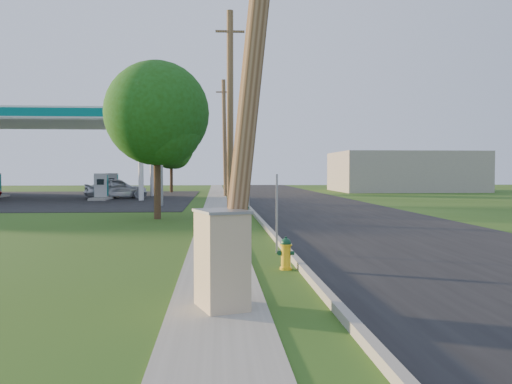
# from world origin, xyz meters

# --- Properties ---
(ground_plane) EXTENTS (140.00, 140.00, 0.00)m
(ground_plane) POSITION_xyz_m (0.00, 0.00, 0.00)
(ground_plane) COLOR #2F4D12
(ground_plane) RESTS_ON ground
(road) EXTENTS (8.00, 120.00, 0.02)m
(road) POSITION_xyz_m (4.50, 10.00, 0.01)
(road) COLOR black
(road) RESTS_ON ground
(curb) EXTENTS (0.15, 120.00, 0.15)m
(curb) POSITION_xyz_m (0.50, 10.00, 0.07)
(curb) COLOR gray
(curb) RESTS_ON ground
(sidewalk) EXTENTS (1.50, 120.00, 0.03)m
(sidewalk) POSITION_xyz_m (-1.25, 10.00, 0.01)
(sidewalk) COLOR gray
(sidewalk) RESTS_ON ground
(forecourt) EXTENTS (26.00, 28.00, 0.02)m
(forecourt) POSITION_xyz_m (-16.00, 32.00, 0.01)
(forecourt) COLOR black
(forecourt) RESTS_ON ground
(utility_pole_mid) EXTENTS (1.40, 0.32, 9.80)m
(utility_pole_mid) POSITION_xyz_m (-0.60, 17.00, 4.95)
(utility_pole_mid) COLOR brown
(utility_pole_mid) RESTS_ON ground
(utility_pole_far) EXTENTS (1.40, 0.32, 9.50)m
(utility_pole_far) POSITION_xyz_m (-0.60, 35.00, 4.80)
(utility_pole_far) COLOR brown
(utility_pole_far) RESTS_ON ground
(sign_post_near) EXTENTS (0.05, 0.04, 2.00)m
(sign_post_near) POSITION_xyz_m (0.25, 4.20, 1.00)
(sign_post_near) COLOR gray
(sign_post_near) RESTS_ON ground
(sign_post_mid) EXTENTS (0.05, 0.04, 2.00)m
(sign_post_mid) POSITION_xyz_m (0.25, 16.00, 1.00)
(sign_post_mid) COLOR gray
(sign_post_mid) RESTS_ON ground
(sign_post_far) EXTENTS (0.05, 0.04, 2.00)m
(sign_post_far) POSITION_xyz_m (0.25, 28.20, 1.00)
(sign_post_far) COLOR gray
(sign_post_far) RESTS_ON ground
(gas_canopy) EXTENTS (18.18, 9.18, 6.40)m
(gas_canopy) POSITION_xyz_m (-14.00, 32.00, 5.90)
(gas_canopy) COLOR silver
(gas_canopy) RESTS_ON ground
(fuel_pump_ne) EXTENTS (1.20, 3.20, 1.90)m
(fuel_pump_ne) POSITION_xyz_m (-9.50, 30.00, 0.72)
(fuel_pump_ne) COLOR gray
(fuel_pump_ne) RESTS_ON ground
(fuel_pump_se) EXTENTS (1.20, 3.20, 1.90)m
(fuel_pump_se) POSITION_xyz_m (-9.50, 34.00, 0.72)
(fuel_pump_se) COLOR gray
(fuel_pump_se) RESTS_ON ground
(price_pylon) EXTENTS (0.34, 2.04, 6.85)m
(price_pylon) POSITION_xyz_m (-4.50, 22.50, 5.43)
(price_pylon) COLOR gray
(price_pylon) RESTS_ON ground
(distant_building) EXTENTS (14.00, 10.00, 4.00)m
(distant_building) POSITION_xyz_m (18.00, 45.00, 2.00)
(distant_building) COLOR #A2998D
(distant_building) RESTS_ON ground
(tree_verge) EXTENTS (4.49, 4.49, 6.80)m
(tree_verge) POSITION_xyz_m (-3.72, 14.13, 4.38)
(tree_verge) COLOR #3A2918
(tree_verge) RESTS_ON ground
(tree_lot) EXTENTS (4.38, 4.38, 6.65)m
(tree_lot) POSITION_xyz_m (-5.52, 43.30, 4.28)
(tree_lot) COLOR #3A2918
(tree_lot) RESTS_ON ground
(hydrant_near) EXTENTS (0.36, 0.32, 0.70)m
(hydrant_near) POSITION_xyz_m (0.18, 1.88, 0.34)
(hydrant_near) COLOR yellow
(hydrant_near) RESTS_ON ground
(hydrant_mid) EXTENTS (0.38, 0.34, 0.73)m
(hydrant_mid) POSITION_xyz_m (0.04, 15.70, 0.36)
(hydrant_mid) COLOR #EEB600
(hydrant_mid) RESTS_ON ground
(hydrant_far) EXTENTS (0.34, 0.31, 0.68)m
(hydrant_far) POSITION_xyz_m (0.15, 28.98, 0.33)
(hydrant_far) COLOR yellow
(hydrant_far) RESTS_ON ground
(utility_cabinet) EXTENTS (0.91, 1.04, 1.50)m
(utility_cabinet) POSITION_xyz_m (-1.20, -1.31, 0.75)
(utility_cabinet) COLOR tan
(utility_cabinet) RESTS_ON ground
(car_silver) EXTENTS (4.96, 3.30, 1.57)m
(car_silver) POSITION_xyz_m (-8.80, 31.91, 0.78)
(car_silver) COLOR silver
(car_silver) RESTS_ON ground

